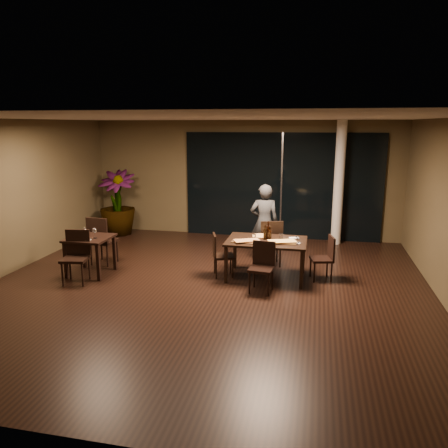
% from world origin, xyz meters
% --- Properties ---
extents(ground, '(8.00, 8.00, 0.00)m').
position_xyz_m(ground, '(0.00, 0.00, 0.00)').
color(ground, black).
rests_on(ground, ground).
extents(wall_back, '(8.00, 0.10, 3.00)m').
position_xyz_m(wall_back, '(0.00, 4.05, 1.50)').
color(wall_back, '#493E27').
rests_on(wall_back, ground).
extents(wall_front, '(8.00, 0.10, 3.00)m').
position_xyz_m(wall_front, '(0.00, -4.05, 1.50)').
color(wall_front, '#493E27').
rests_on(wall_front, ground).
extents(wall_left, '(0.10, 8.00, 3.00)m').
position_xyz_m(wall_left, '(-4.05, 0.00, 1.50)').
color(wall_left, '#493E27').
rests_on(wall_left, ground).
extents(ceiling, '(8.00, 8.00, 0.04)m').
position_xyz_m(ceiling, '(0.00, 0.00, 3.02)').
color(ceiling, silver).
rests_on(ceiling, wall_back).
extents(window_panel, '(5.00, 0.06, 2.70)m').
position_xyz_m(window_panel, '(1.00, 3.96, 1.35)').
color(window_panel, black).
rests_on(window_panel, ground).
extents(column, '(0.24, 0.24, 3.00)m').
position_xyz_m(column, '(2.40, 3.65, 1.50)').
color(column, silver).
rests_on(column, ground).
extents(main_table, '(1.50, 1.00, 0.75)m').
position_xyz_m(main_table, '(1.00, 0.80, 0.68)').
color(main_table, black).
rests_on(main_table, ground).
extents(side_table, '(0.80, 0.80, 0.75)m').
position_xyz_m(side_table, '(-2.40, 0.30, 0.62)').
color(side_table, black).
rests_on(side_table, ground).
extents(chair_main_far, '(0.56, 0.56, 0.99)m').
position_xyz_m(chair_main_far, '(1.01, 1.53, 0.55)').
color(chair_main_far, black).
rests_on(chair_main_far, ground).
extents(chair_main_near, '(0.45, 0.45, 0.88)m').
position_xyz_m(chair_main_near, '(1.01, 0.14, 0.49)').
color(chair_main_near, black).
rests_on(chair_main_near, ground).
extents(chair_main_left, '(0.49, 0.49, 0.84)m').
position_xyz_m(chair_main_left, '(0.11, 0.71, 0.47)').
color(chair_main_left, black).
rests_on(chair_main_left, ground).
extents(chair_main_right, '(0.47, 0.47, 0.85)m').
position_xyz_m(chair_main_right, '(2.11, 0.94, 0.47)').
color(chair_main_right, black).
rests_on(chair_main_right, ground).
extents(chair_side_far, '(0.52, 0.52, 1.03)m').
position_xyz_m(chair_side_far, '(-2.47, 0.88, 0.58)').
color(chair_side_far, black).
rests_on(chair_side_far, ground).
extents(chair_side_near, '(0.52, 0.52, 0.98)m').
position_xyz_m(chair_side_near, '(-2.44, -0.14, 0.55)').
color(chair_side_near, black).
rests_on(chair_side_near, ground).
extents(diner, '(0.61, 0.45, 1.66)m').
position_xyz_m(diner, '(0.81, 1.96, 0.83)').
color(diner, '#2D2F32').
rests_on(diner, ground).
extents(potted_plant, '(1.09, 1.09, 1.72)m').
position_xyz_m(potted_plant, '(-3.29, 3.40, 0.86)').
color(potted_plant, '#20501A').
rests_on(potted_plant, ground).
extents(pizza_board_left, '(0.57, 0.32, 0.01)m').
position_xyz_m(pizza_board_left, '(0.66, 0.59, 0.76)').
color(pizza_board_left, '#412815').
rests_on(pizza_board_left, main_table).
extents(pizza_board_right, '(0.51, 0.26, 0.01)m').
position_xyz_m(pizza_board_right, '(1.31, 0.67, 0.76)').
color(pizza_board_right, '#4D3418').
rests_on(pizza_board_right, main_table).
extents(oblong_pizza_left, '(0.50, 0.39, 0.02)m').
position_xyz_m(oblong_pizza_left, '(0.66, 0.59, 0.77)').
color(oblong_pizza_left, maroon).
rests_on(oblong_pizza_left, pizza_board_left).
extents(oblong_pizza_right, '(0.54, 0.38, 0.02)m').
position_xyz_m(oblong_pizza_right, '(1.31, 0.67, 0.77)').
color(oblong_pizza_right, maroon).
rests_on(oblong_pizza_right, pizza_board_right).
extents(round_pizza, '(0.33, 0.33, 0.01)m').
position_xyz_m(round_pizza, '(0.86, 1.06, 0.76)').
color(round_pizza, '#C64116').
rests_on(round_pizza, main_table).
extents(bottle_a, '(0.06, 0.06, 0.28)m').
position_xyz_m(bottle_a, '(0.96, 0.85, 0.89)').
color(bottle_a, black).
rests_on(bottle_a, main_table).
extents(bottle_b, '(0.06, 0.06, 0.25)m').
position_xyz_m(bottle_b, '(1.06, 0.85, 0.88)').
color(bottle_b, black).
rests_on(bottle_b, main_table).
extents(bottle_c, '(0.08, 0.08, 0.34)m').
position_xyz_m(bottle_c, '(1.02, 0.91, 0.92)').
color(bottle_c, black).
rests_on(bottle_c, main_table).
extents(tumbler_left, '(0.07, 0.07, 0.08)m').
position_xyz_m(tumbler_left, '(0.76, 0.86, 0.79)').
color(tumbler_left, white).
rests_on(tumbler_left, main_table).
extents(tumbler_right, '(0.08, 0.08, 0.09)m').
position_xyz_m(tumbler_right, '(1.26, 0.97, 0.80)').
color(tumbler_right, white).
rests_on(tumbler_right, main_table).
extents(napkin_near, '(0.20, 0.14, 0.01)m').
position_xyz_m(napkin_near, '(1.54, 0.66, 0.76)').
color(napkin_near, white).
rests_on(napkin_near, main_table).
extents(napkin_far, '(0.20, 0.15, 0.01)m').
position_xyz_m(napkin_far, '(1.50, 1.04, 0.76)').
color(napkin_far, white).
rests_on(napkin_far, main_table).
extents(wine_glass_a, '(0.07, 0.07, 0.16)m').
position_xyz_m(wine_glass_a, '(-2.51, 0.33, 0.83)').
color(wine_glass_a, white).
rests_on(wine_glass_a, side_table).
extents(wine_glass_b, '(0.09, 0.09, 0.19)m').
position_xyz_m(wine_glass_b, '(-2.25, 0.25, 0.85)').
color(wine_glass_b, white).
rests_on(wine_glass_b, side_table).
extents(side_napkin, '(0.19, 0.13, 0.01)m').
position_xyz_m(side_napkin, '(-2.35, 0.07, 0.76)').
color(side_napkin, white).
rests_on(side_napkin, side_table).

